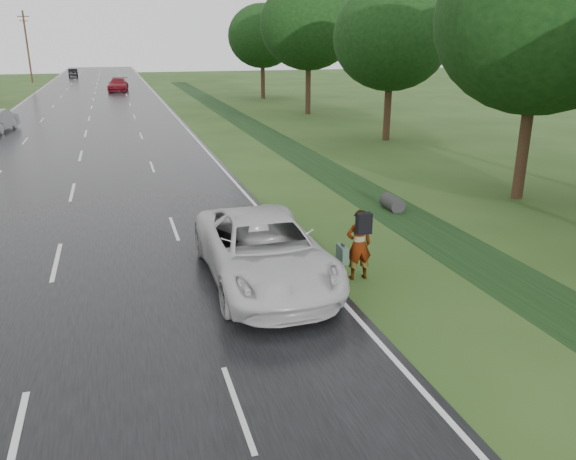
# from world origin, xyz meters

# --- Properties ---
(ground) EXTENTS (220.00, 220.00, 0.00)m
(ground) POSITION_xyz_m (0.00, 0.00, 0.00)
(ground) COLOR #264317
(ground) RESTS_ON ground
(road) EXTENTS (14.00, 180.00, 0.04)m
(road) POSITION_xyz_m (0.00, 45.00, 0.02)
(road) COLOR black
(road) RESTS_ON ground
(edge_stripe_east) EXTENTS (0.12, 180.00, 0.01)m
(edge_stripe_east) POSITION_xyz_m (6.75, 45.00, 0.04)
(edge_stripe_east) COLOR silver
(edge_stripe_east) RESTS_ON road
(edge_stripe_west) EXTENTS (0.12, 180.00, 0.01)m
(edge_stripe_west) POSITION_xyz_m (-6.75, 45.00, 0.04)
(edge_stripe_west) COLOR silver
(edge_stripe_west) RESTS_ON road
(center_line) EXTENTS (0.12, 180.00, 0.01)m
(center_line) POSITION_xyz_m (0.00, 45.00, 0.04)
(center_line) COLOR silver
(center_line) RESTS_ON road
(drainage_ditch) EXTENTS (2.20, 120.00, 0.56)m
(drainage_ditch) POSITION_xyz_m (11.50, 18.71, 0.04)
(drainage_ditch) COLOR black
(drainage_ditch) RESTS_ON ground
(utility_pole_distant) EXTENTS (1.60, 0.26, 10.00)m
(utility_pole_distant) POSITION_xyz_m (-9.20, 85.00, 5.20)
(utility_pole_distant) COLOR #3A2217
(utility_pole_distant) RESTS_ON ground
(tree_east_b) EXTENTS (7.60, 7.60, 10.11)m
(tree_east_b) POSITION_xyz_m (17.00, 10.00, 6.68)
(tree_east_b) COLOR #3A2217
(tree_east_b) RESTS_ON ground
(tree_east_c) EXTENTS (7.00, 7.00, 9.29)m
(tree_east_c) POSITION_xyz_m (18.20, 24.00, 6.14)
(tree_east_c) COLOR #3A2217
(tree_east_c) RESTS_ON ground
(tree_east_d) EXTENTS (8.00, 8.00, 10.76)m
(tree_east_d) POSITION_xyz_m (17.80, 38.00, 7.15)
(tree_east_d) COLOR #3A2217
(tree_east_d) RESTS_ON ground
(tree_east_f) EXTENTS (7.20, 7.20, 9.62)m
(tree_east_f) POSITION_xyz_m (17.50, 52.00, 6.37)
(tree_east_f) COLOR #3A2217
(tree_east_f) RESTS_ON ground
(pedestrian) EXTENTS (0.85, 0.79, 1.89)m
(pedestrian) POSITION_xyz_m (7.68, 4.51, 0.98)
(pedestrian) COLOR #A5998C
(pedestrian) RESTS_ON ground
(white_pickup) EXTENTS (2.88, 6.18, 1.71)m
(white_pickup) POSITION_xyz_m (5.28, 5.00, 0.90)
(white_pickup) COLOR silver
(white_pickup) RESTS_ON road
(far_car_red) EXTENTS (2.75, 5.53, 1.54)m
(far_car_red) POSITION_xyz_m (2.74, 65.56, 0.81)
(far_car_red) COLOR maroon
(far_car_red) RESTS_ON road
(far_car_dark) EXTENTS (1.75, 4.34, 1.40)m
(far_car_dark) POSITION_xyz_m (-4.05, 96.27, 0.74)
(far_car_dark) COLOR black
(far_car_dark) RESTS_ON road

